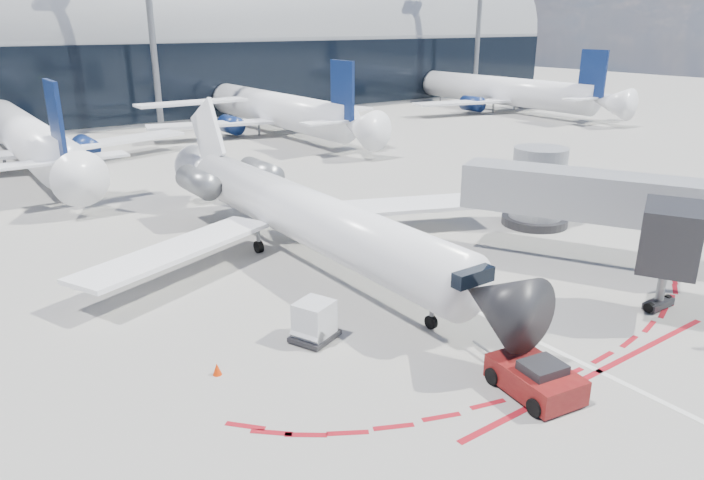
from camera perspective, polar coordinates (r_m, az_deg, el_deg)
ground at (r=31.49m, az=4.05°, el=-3.01°), size 260.00×260.00×0.00m
apron_centerline at (r=32.94m, az=1.84°, el=-1.93°), size 0.25×40.00×0.01m
apron_stop_bar at (r=24.67m, az=21.55°, el=-11.04°), size 14.00×0.25×0.01m
terminal_building at (r=89.40m, az=-24.32°, el=15.44°), size 150.00×24.15×24.00m
jet_bridge at (r=35.57m, az=19.66°, el=3.63°), size 10.03×15.20×4.90m
light_mast_centre at (r=74.27m, az=-17.87°, el=18.82°), size 0.70×0.70×25.00m
light_mast_east at (r=101.90m, az=11.47°, el=19.20°), size 0.70×0.70×25.00m
regional_jet at (r=33.32m, az=-5.19°, el=2.73°), size 23.97×29.56×7.40m
pushback_tug at (r=22.44m, az=16.33°, el=-11.95°), size 2.45×4.95×1.26m
uld_container at (r=24.79m, az=-3.44°, el=-7.39°), size 2.14×2.01×1.61m
safety_cone_left at (r=23.21m, az=-12.17°, el=-11.40°), size 0.33×0.33×0.45m
bg_airliner_1 at (r=60.39m, az=-27.86°, el=10.68°), size 32.06×33.95×10.37m
bg_airliner_2 at (r=72.21m, az=-7.45°, el=13.86°), size 33.07×35.01×10.70m
bg_airliner_3 at (r=92.58m, az=13.42°, el=14.75°), size 33.90×35.90×10.97m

